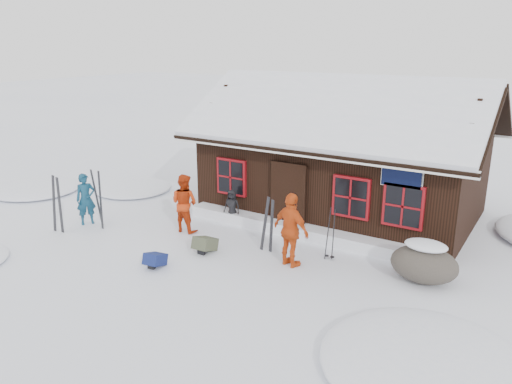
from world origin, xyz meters
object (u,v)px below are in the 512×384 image
skier_teal (86,199)px  boulder (424,263)px  skier_orange_left (184,203)px  skier_orange_right (291,230)px  skier_crouched (232,206)px  backpack_olive (205,246)px  ski_poles (331,235)px  ski_pair_left (57,205)px  backpack_blue (155,262)px

skier_teal → boulder: size_ratio=1.02×
skier_orange_left → skier_orange_right: (3.75, -0.45, 0.08)m
skier_orange_right → skier_crouched: (-2.97, 1.74, -0.41)m
skier_crouched → backpack_olive: bearing=-82.1°
skier_orange_left → ski_poles: 4.45m
ski_pair_left → backpack_blue: ski_pair_left is taller
skier_orange_right → skier_crouched: 3.47m
ski_pair_left → backpack_olive: ski_pair_left is taller
skier_orange_right → boulder: skier_orange_right is taller
skier_orange_left → ski_pair_left: bearing=32.7°
skier_teal → skier_crouched: 4.42m
skier_orange_left → skier_orange_right: size_ratio=0.92×
backpack_blue → skier_orange_left: bearing=104.4°
skier_orange_right → backpack_olive: 2.47m
ski_poles → backpack_blue: 4.42m
skier_crouched → backpack_olive: size_ratio=1.76×
skier_teal → skier_orange_right: (6.66, 0.68, 0.15)m
ski_poles → skier_crouched: bearing=166.5°
skier_orange_right → skier_crouched: skier_orange_right is taller
skier_orange_right → skier_crouched: bearing=-14.5°
skier_teal → ski_poles: 7.49m
skier_crouched → backpack_blue: skier_crouched is taller
skier_teal → skier_crouched: bearing=-26.9°
ski_poles → backpack_olive: 3.29m
boulder → ski_pair_left: bearing=-165.7°
boulder → backpack_olive: bearing=-165.4°
skier_orange_right → skier_crouched: size_ratio=1.77×
backpack_olive → boulder: bearing=12.3°
skier_crouched → backpack_olive: skier_crouched is taller
skier_teal → ski_pair_left: (-0.13, -0.91, 0.04)m
backpack_blue → skier_teal: bearing=154.5°
skier_crouched → boulder: size_ratio=0.69×
skier_teal → skier_orange_left: bearing=-38.9°
skier_orange_left → ski_pair_left: skier_orange_left is taller
skier_crouched → backpack_blue: size_ratio=2.02×
skier_orange_left → skier_orange_right: 3.78m
skier_orange_left → boulder: skier_orange_left is taller
boulder → ski_pair_left: 10.11m
backpack_blue → ski_poles: bearing=29.7°
ski_poles → boulder: bearing=1.0°
skier_teal → skier_orange_left: size_ratio=0.91×
skier_crouched → skier_orange_right: bearing=-39.4°
skier_teal → skier_orange_left: skier_orange_left is taller
skier_orange_left → boulder: 6.78m
skier_orange_right → backpack_olive: skier_orange_right is taller
skier_orange_right → ski_poles: size_ratio=1.31×
skier_teal → ski_pair_left: size_ratio=0.90×
skier_orange_left → backpack_olive: 1.86m
boulder → backpack_olive: boulder is taller
skier_crouched → ski_poles: bearing=-22.6°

